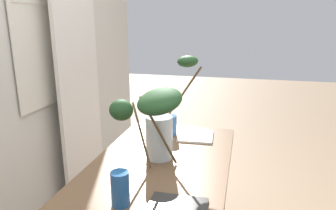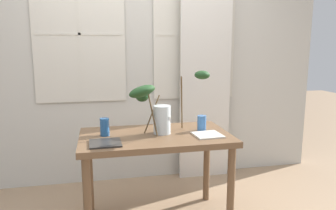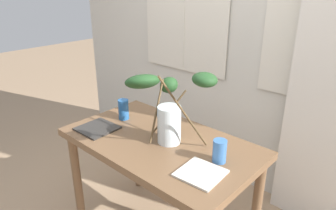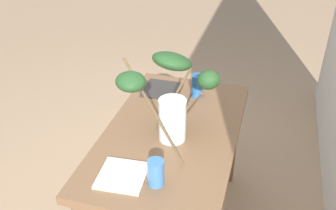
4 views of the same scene
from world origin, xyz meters
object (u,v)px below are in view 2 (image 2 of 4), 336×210
(dining_table, at_px, (156,146))
(plate_square_left, at_px, (105,143))
(drinking_glass_blue_left, at_px, (105,127))
(vase_with_branches, at_px, (157,105))
(drinking_glass_blue_right, at_px, (202,123))
(plate_square_right, at_px, (208,135))

(dining_table, distance_m, plate_square_left, 0.46)
(dining_table, height_order, drinking_glass_blue_left, drinking_glass_blue_left)
(vase_with_branches, bearing_deg, drinking_glass_blue_left, 174.93)
(drinking_glass_blue_right, bearing_deg, plate_square_left, -165.09)
(drinking_glass_blue_left, xyz_separation_m, plate_square_right, (0.82, -0.17, -0.07))
(vase_with_branches, relative_size, plate_square_left, 2.98)
(dining_table, height_order, plate_square_right, plate_square_right)
(vase_with_branches, xyz_separation_m, plate_square_right, (0.39, -0.14, -0.23))
(drinking_glass_blue_right, distance_m, plate_square_left, 0.85)
(plate_square_right, bearing_deg, dining_table, 163.32)
(drinking_glass_blue_left, distance_m, drinking_glass_blue_right, 0.82)
(drinking_glass_blue_right, bearing_deg, plate_square_right, -90.41)
(dining_table, bearing_deg, drinking_glass_blue_left, 172.76)
(drinking_glass_blue_right, relative_size, plate_square_left, 0.56)
(dining_table, height_order, vase_with_branches, vase_with_branches)
(drinking_glass_blue_right, height_order, plate_square_right, drinking_glass_blue_right)
(dining_table, relative_size, drinking_glass_blue_right, 9.40)
(dining_table, relative_size, plate_square_right, 5.64)
(plate_square_left, bearing_deg, vase_with_branches, 23.99)
(drinking_glass_blue_left, bearing_deg, plate_square_right, -12.06)
(vase_with_branches, bearing_deg, dining_table, -142.43)
(dining_table, distance_m, plate_square_right, 0.44)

